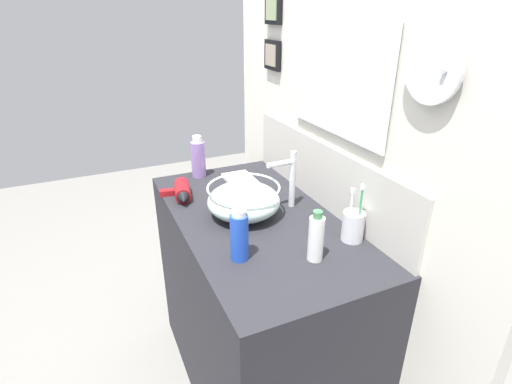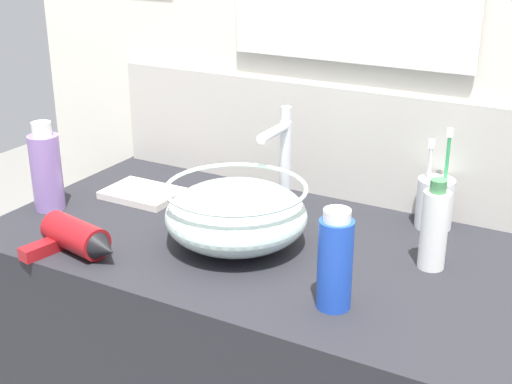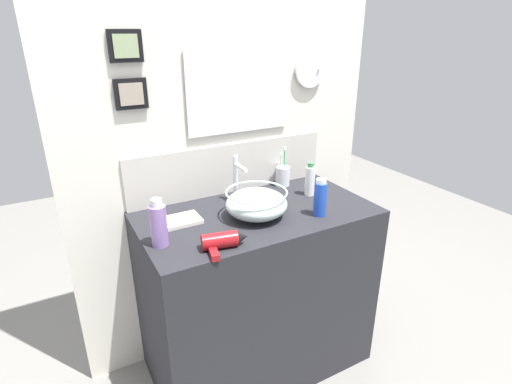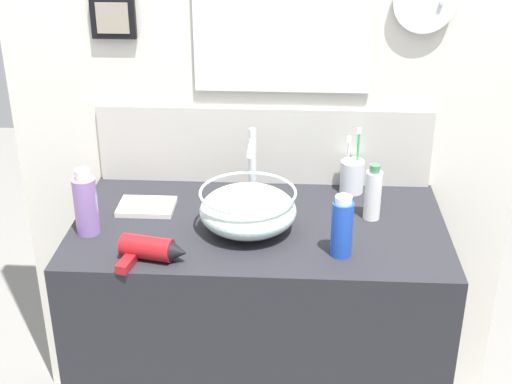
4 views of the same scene
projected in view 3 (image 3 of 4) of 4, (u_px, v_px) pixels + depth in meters
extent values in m
plane|color=gray|center=(257.00, 359.00, 2.16)|extent=(6.00, 6.00, 0.00)
cube|color=#232328|center=(258.00, 291.00, 1.99)|extent=(1.08, 0.58, 0.88)
cube|color=silver|center=(226.00, 128.00, 1.96)|extent=(1.61, 0.06, 2.41)
cube|color=beige|center=(230.00, 168.00, 2.00)|extent=(1.05, 0.02, 0.25)
cube|color=white|center=(239.00, 90.00, 1.89)|extent=(0.47, 0.01, 0.34)
cube|color=white|center=(240.00, 90.00, 1.88)|extent=(0.53, 0.01, 0.40)
cylinder|color=silver|center=(311.00, 70.00, 2.02)|extent=(0.18, 0.01, 0.18)
cylinder|color=silver|center=(316.00, 69.00, 2.06)|extent=(0.01, 0.06, 0.01)
cube|color=black|center=(125.00, 46.00, 1.58)|extent=(0.13, 0.02, 0.13)
cube|color=gray|center=(126.00, 46.00, 1.57)|extent=(0.10, 0.01, 0.09)
cube|color=black|center=(131.00, 94.00, 1.65)|extent=(0.13, 0.02, 0.13)
cube|color=gray|center=(131.00, 94.00, 1.64)|extent=(0.10, 0.01, 0.09)
ellipsoid|color=silver|center=(257.00, 204.00, 1.75)|extent=(0.27, 0.27, 0.12)
torus|color=silver|center=(257.00, 192.00, 1.73)|extent=(0.27, 0.27, 0.01)
torus|color=#B2B7BC|center=(257.00, 216.00, 1.78)|extent=(0.10, 0.10, 0.01)
cylinder|color=silver|center=(236.00, 182.00, 1.91)|extent=(0.02, 0.02, 0.20)
cylinder|color=silver|center=(241.00, 167.00, 1.83)|extent=(0.02, 0.11, 0.02)
cylinder|color=silver|center=(235.00, 159.00, 1.86)|extent=(0.02, 0.02, 0.03)
cylinder|color=maroon|center=(220.00, 240.00, 1.52)|extent=(0.15, 0.09, 0.06)
cone|color=black|center=(242.00, 237.00, 1.54)|extent=(0.05, 0.06, 0.05)
cube|color=maroon|center=(214.00, 253.00, 1.47)|extent=(0.05, 0.09, 0.02)
cylinder|color=silver|center=(283.00, 176.00, 2.11)|extent=(0.07, 0.07, 0.10)
cylinder|color=green|center=(284.00, 167.00, 2.11)|extent=(0.01, 0.01, 0.19)
cube|color=white|center=(285.00, 148.00, 2.07)|extent=(0.01, 0.01, 0.02)
cylinder|color=white|center=(281.00, 171.00, 2.09)|extent=(0.01, 0.01, 0.16)
cube|color=white|center=(281.00, 154.00, 2.06)|extent=(0.01, 0.01, 0.02)
cylinder|color=white|center=(310.00, 181.00, 1.98)|extent=(0.05, 0.05, 0.15)
cylinder|color=#3F7F4C|center=(311.00, 165.00, 1.95)|extent=(0.03, 0.03, 0.02)
cylinder|color=#8C6BB2|center=(159.00, 226.00, 1.51)|extent=(0.07, 0.07, 0.17)
cylinder|color=silver|center=(156.00, 203.00, 1.48)|extent=(0.04, 0.04, 0.03)
cylinder|color=blue|center=(320.00, 199.00, 1.76)|extent=(0.06, 0.06, 0.15)
cylinder|color=silver|center=(321.00, 181.00, 1.73)|extent=(0.04, 0.04, 0.02)
cube|color=silver|center=(181.00, 220.00, 1.73)|extent=(0.17, 0.12, 0.02)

